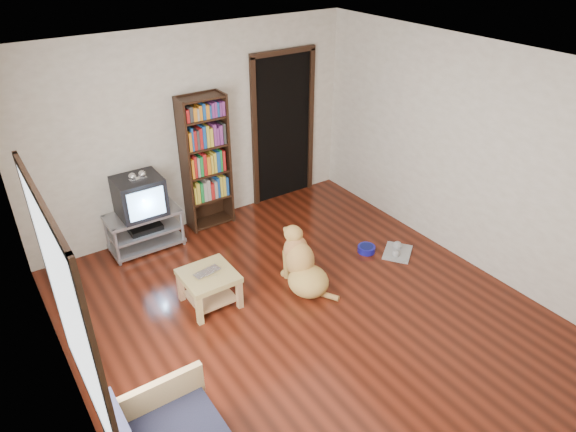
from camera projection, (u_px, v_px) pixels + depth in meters
ground at (307, 318)px, 5.41m from camera, size 5.00×5.00×0.00m
ceiling at (313, 70)px, 4.11m from camera, size 5.00×5.00×0.00m
wall_back at (194, 131)px, 6.55m from camera, size 4.50×0.00×4.50m
wall_front at (564, 388)px, 2.97m from camera, size 4.50×0.00×4.50m
wall_left at (56, 298)px, 3.67m from camera, size 0.00×5.00×5.00m
wall_right at (469, 157)px, 5.85m from camera, size 0.00×5.00×5.00m
laptop at (209, 274)px, 5.40m from camera, size 0.32×0.23×0.02m
dog_bowl at (366, 249)px, 6.47m from camera, size 0.22×0.22×0.08m
grey_rag at (397, 252)px, 6.45m from camera, size 0.51×0.49×0.03m
window at (70, 314)px, 3.22m from camera, size 0.03×1.46×1.70m
doorway at (283, 125)px, 7.28m from camera, size 1.03×0.05×2.19m
tv_stand at (145, 229)px, 6.45m from camera, size 0.90×0.45×0.50m
crt_tv at (139, 195)px, 6.23m from camera, size 0.55×0.52×0.58m
bookshelf at (205, 156)px, 6.61m from camera, size 0.60×0.30×1.80m
coffee_table at (209, 283)px, 5.48m from camera, size 0.55×0.55×0.40m
dog at (302, 266)px, 5.77m from camera, size 0.46×0.87×0.72m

